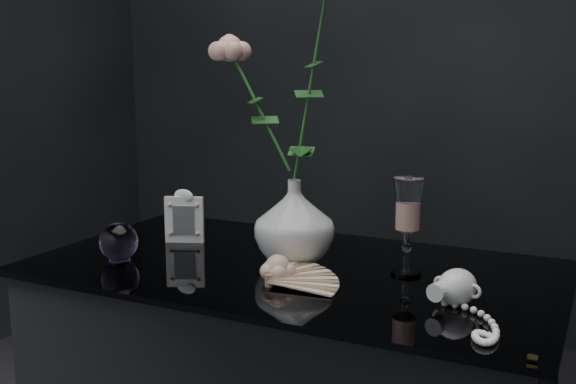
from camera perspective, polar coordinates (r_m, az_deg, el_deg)
The scene contains 8 objects.
vase at distance 1.37m, azimuth 0.53°, elevation -2.51°, with size 0.16×0.16×0.17m, color silver.
wine_glass at distance 1.31m, azimuth 10.07°, elevation -2.90°, with size 0.06×0.06×0.19m, color white, non-canonical shape.
picture_frame at distance 1.55m, azimuth -8.78°, elevation -2.01°, with size 0.09×0.07×0.12m, color white, non-canonical shape.
paperweight at distance 1.44m, azimuth -14.14°, elevation -4.09°, with size 0.08×0.08×0.08m, color #9970B6, non-canonical shape.
paper_fan at distance 1.24m, azimuth -1.62°, elevation -7.39°, with size 0.26×0.20×0.03m, color beige, non-canonical shape.
loose_rose at distance 1.27m, azimuth -0.87°, elevation -6.45°, with size 0.11×0.15×0.05m, color #F2B29C, non-canonical shape.
pearl_jar at distance 1.18m, azimuth 14.12°, elevation -7.68°, with size 0.22×0.23×0.07m, color white, non-canonical shape.
roses at distance 1.35m, azimuth -0.16°, elevation 9.53°, with size 0.29×0.11×0.47m.
Camera 1 is at (0.57, -1.14, 1.16)m, focal length 42.00 mm.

